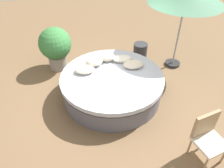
% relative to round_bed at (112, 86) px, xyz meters
% --- Properties ---
extents(ground_plane, '(16.00, 16.00, 0.00)m').
position_rel_round_bed_xyz_m(ground_plane, '(0.00, 0.00, -0.32)').
color(ground_plane, brown).
extents(round_bed, '(2.49, 2.49, 0.63)m').
position_rel_round_bed_xyz_m(round_bed, '(0.00, 0.00, 0.00)').
color(round_bed, '#595966').
rests_on(round_bed, ground_plane).
extents(throw_pillow_0, '(0.51, 0.35, 0.16)m').
position_rel_round_bed_xyz_m(throw_pillow_0, '(0.57, 0.29, 0.39)').
color(throw_pillow_0, beige).
rests_on(throw_pillow_0, round_bed).
extents(throw_pillow_1, '(0.50, 0.30, 0.15)m').
position_rel_round_bed_xyz_m(throw_pillow_1, '(0.34, 0.60, 0.38)').
color(throw_pillow_1, silver).
rests_on(throw_pillow_1, round_bed).
extents(throw_pillow_2, '(0.40, 0.34, 0.20)m').
position_rel_round_bed_xyz_m(throw_pillow_2, '(-0.04, 0.70, 0.40)').
color(throw_pillow_2, beige).
rests_on(throw_pillow_2, round_bed).
extents(throw_pillow_3, '(0.41, 0.36, 0.21)m').
position_rel_round_bed_xyz_m(throw_pillow_3, '(-0.38, 0.52, 0.41)').
color(throw_pillow_3, silver).
rests_on(throw_pillow_3, round_bed).
extents(throw_pillow_4, '(0.47, 0.36, 0.14)m').
position_rel_round_bed_xyz_m(throw_pillow_4, '(-0.63, 0.24, 0.38)').
color(throw_pillow_4, beige).
rests_on(throw_pillow_4, round_bed).
extents(patio_chair, '(0.64, 0.63, 0.98)m').
position_rel_round_bed_xyz_m(patio_chair, '(1.48, -1.90, 0.24)').
color(patio_chair, '#997A56').
rests_on(patio_chair, ground_plane).
extents(planter, '(0.91, 0.91, 1.25)m').
position_rel_round_bed_xyz_m(planter, '(-1.40, 1.48, 0.40)').
color(planter, gray).
rests_on(planter, ground_plane).
extents(side_table, '(0.44, 0.44, 0.42)m').
position_rel_round_bed_xyz_m(side_table, '(1.15, 1.80, -0.11)').
color(side_table, '#333338').
rests_on(side_table, ground_plane).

